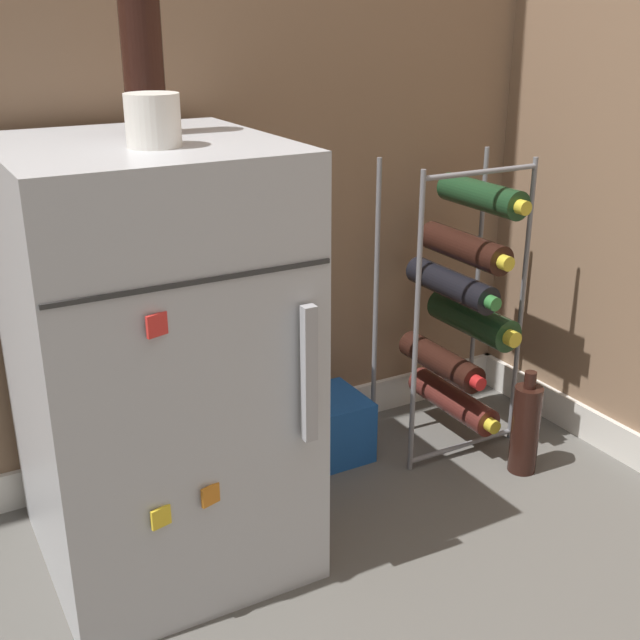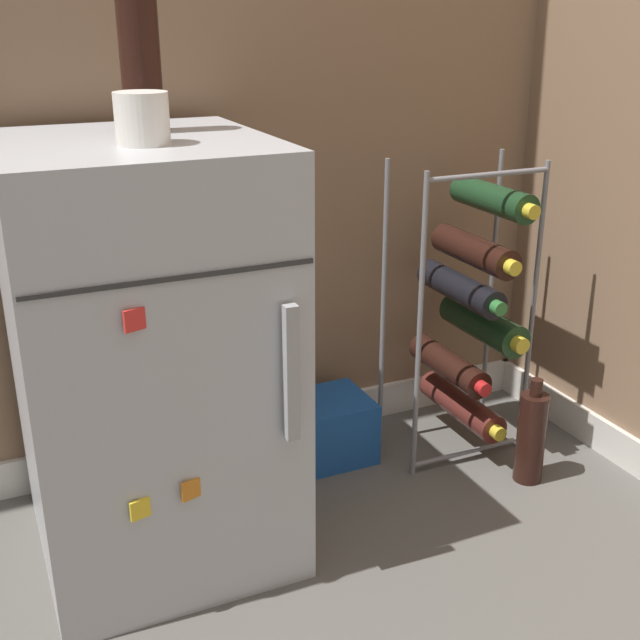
# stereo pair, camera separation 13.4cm
# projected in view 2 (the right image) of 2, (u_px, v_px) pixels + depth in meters

# --- Properties ---
(ground_plane) EXTENTS (14.00, 14.00, 0.00)m
(ground_plane) POSITION_uv_depth(u_px,v_px,m) (334.00, 602.00, 1.50)
(ground_plane) COLOR #56544F
(mini_fridge) EXTENTS (0.48, 0.54, 0.83)m
(mini_fridge) POSITION_uv_depth(u_px,v_px,m) (149.00, 356.00, 1.55)
(mini_fridge) COLOR #B7BABF
(mini_fridge) RESTS_ON ground_plane
(wine_rack) EXTENTS (0.33, 0.31, 0.73)m
(wine_rack) POSITION_uv_depth(u_px,v_px,m) (470.00, 311.00, 1.94)
(wine_rack) COLOR slate
(wine_rack) RESTS_ON ground_plane
(soda_box) EXTENTS (0.25, 0.18, 0.16)m
(soda_box) POSITION_uv_depth(u_px,v_px,m) (318.00, 430.00, 1.97)
(soda_box) COLOR #194C9E
(soda_box) RESTS_ON ground_plane
(fridge_top_cup) EXTENTS (0.09, 0.09, 0.09)m
(fridge_top_cup) POSITION_uv_depth(u_px,v_px,m) (142.00, 118.00, 1.32)
(fridge_top_cup) COLOR silver
(fridge_top_cup) RESTS_ON mini_fridge
(fridge_top_bottle) EXTENTS (0.07, 0.07, 0.29)m
(fridge_top_bottle) POSITION_uv_depth(u_px,v_px,m) (140.00, 58.00, 1.43)
(fridge_top_bottle) COLOR black
(fridge_top_bottle) RESTS_ON mini_fridge
(loose_bottle_floor) EXTENTS (0.07, 0.07, 0.26)m
(loose_bottle_floor) POSITION_uv_depth(u_px,v_px,m) (531.00, 436.00, 1.86)
(loose_bottle_floor) COLOR black
(loose_bottle_floor) RESTS_ON ground_plane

